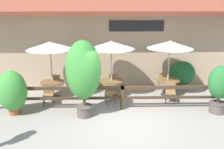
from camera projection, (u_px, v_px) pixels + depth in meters
ground_plane at (124, 121)px, 8.89m from camera, size 60.00×60.00×0.00m
building_facade at (119, 43)px, 12.24m from camera, size 14.28×1.49×4.23m
patio_railing at (122, 93)px, 9.71m from camera, size 10.40×0.14×0.95m
patio_umbrella_near at (50, 46)px, 10.52m from camera, size 2.00×2.00×2.52m
dining_table_near at (53, 85)px, 11.00m from camera, size 1.06×1.06×0.73m
chair_near_streetside at (48, 93)px, 10.26m from camera, size 0.48×0.48×0.85m
chair_near_wallside at (57, 82)px, 11.79m from camera, size 0.48×0.48×0.85m
patio_umbrella_middle at (111, 45)px, 10.69m from camera, size 2.00×2.00×2.52m
dining_table_middle at (111, 84)px, 11.16m from camera, size 1.06×1.06×0.73m
chair_middle_streetside at (110, 91)px, 10.48m from camera, size 0.49×0.49×0.85m
chair_middle_wallside at (113, 81)px, 11.91m from camera, size 0.49×0.49×0.85m
patio_umbrella_far at (170, 45)px, 10.80m from camera, size 2.00×2.00×2.52m
dining_table_far at (168, 83)px, 11.28m from camera, size 1.06×1.06×0.73m
chair_far_streetside at (171, 91)px, 10.52m from camera, size 0.50×0.50×0.85m
chair_far_wallside at (163, 80)px, 12.09m from camera, size 0.48×0.48×0.85m
potted_plant_corner_fern at (220, 86)px, 9.30m from camera, size 0.90×0.81×1.86m
potted_plant_broad_leaf at (83, 72)px, 8.83m from camera, size 1.26×1.14×2.84m
potted_plant_tall_tropical at (12, 91)px, 9.20m from camera, size 1.09×0.98×1.70m
potted_plant_small_flowering at (182, 73)px, 12.17m from camera, size 1.21×1.09×1.35m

